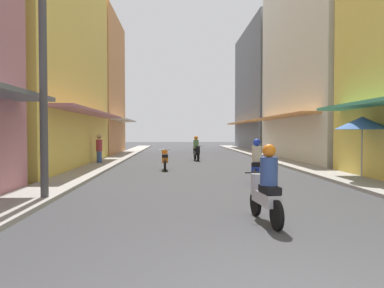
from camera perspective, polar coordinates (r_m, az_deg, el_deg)
name	(u,v)px	position (r m, az deg, el deg)	size (l,w,h in m)	color
ground_plane	(197,163)	(22.31, 0.69, -2.88)	(98.24, 98.24, 0.00)	#38383A
sidewalk_left	(108,162)	(22.62, -12.52, -2.70)	(1.54, 52.66, 0.12)	#9E9991
sidewalk_right	(283,162)	(23.18, 13.57, -2.60)	(1.54, 52.66, 0.12)	#9E9991
building_left_mid	(24,37)	(21.73, -23.99, 14.54)	(7.05, 13.36, 13.35)	#EFD159
building_left_far	(81,86)	(32.34, -16.43, 8.40)	(7.05, 8.69, 11.18)	#D88C4C
building_right_mid	(332,26)	(27.19, 20.43, 16.36)	(7.05, 13.45, 17.43)	silver
building_right_far	(274,90)	(40.09, 12.34, 8.01)	(7.05, 13.63, 12.41)	slate
motorbike_blue	(257,163)	(13.61, 9.84, -2.90)	(0.77, 1.73, 1.58)	black
motorbike_orange	(165,159)	(18.22, -4.12, -2.34)	(0.55, 1.81, 0.96)	black
motorbike_black	(196,149)	(24.27, 0.68, -0.84)	(0.55, 1.81, 1.58)	black
motorbike_silver	(266,188)	(7.70, 11.09, -6.49)	(0.55, 1.81, 1.58)	black
pedestrian_far	(99,147)	(21.54, -13.85, -0.50)	(0.44, 0.44, 1.73)	#334C8C
vendor_umbrella	(362,123)	(14.68, 24.32, 2.90)	(1.89, 1.89, 2.36)	#99999E
utility_pole	(43,69)	(10.63, -21.57, 10.48)	(0.20, 1.20, 6.73)	#4C4C4F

